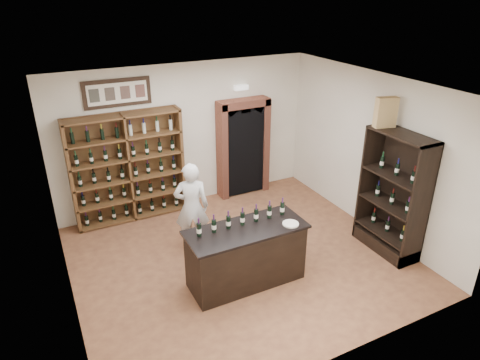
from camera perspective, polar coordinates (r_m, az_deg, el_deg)
name	(u,v)px	position (r m, az deg, el deg)	size (l,w,h in m)	color
floor	(240,258)	(7.64, 0.02, -10.41)	(5.50, 5.50, 0.00)	#925E3A
ceiling	(240,88)	(6.39, 0.02, 12.10)	(5.50, 5.50, 0.00)	white
wall_back	(186,136)	(9.02, -7.21, 5.86)	(5.50, 0.04, 3.00)	silver
wall_left	(58,220)	(6.28, -23.08, -4.97)	(0.04, 5.00, 3.00)	silver
wall_right	(371,153)	(8.39, 17.06, 3.44)	(0.04, 5.00, 3.00)	silver
wine_shelf	(128,167)	(8.69, -14.74, 1.63)	(2.20, 0.38, 2.20)	brown
framed_picture	(117,93)	(8.38, -16.05, 11.10)	(1.25, 0.04, 0.52)	black
arched_doorway	(243,145)	(9.46, 0.40, 4.64)	(1.17, 0.35, 2.17)	black
emergency_light	(241,88)	(9.18, 0.16, 12.23)	(0.30, 0.10, 0.10)	white
tasting_counter	(246,256)	(6.84, 0.80, -10.07)	(1.88, 0.78, 1.00)	black
counter_bottle_0	(199,230)	(6.35, -5.49, -6.60)	(0.07, 0.07, 0.30)	black
counter_bottle_1	(214,226)	(6.43, -3.50, -6.11)	(0.07, 0.07, 0.30)	black
counter_bottle_2	(228,222)	(6.51, -1.55, -5.63)	(0.07, 0.07, 0.30)	black
counter_bottle_3	(242,218)	(6.60, 0.33, -5.15)	(0.07, 0.07, 0.30)	black
counter_bottle_4	(256,215)	(6.70, 2.17, -4.69)	(0.07, 0.07, 0.30)	black
counter_bottle_5	(269,212)	(6.81, 3.94, -4.23)	(0.07, 0.07, 0.30)	black
counter_bottle_6	(282,208)	(6.92, 5.66, -3.78)	(0.07, 0.07, 0.30)	black
side_cabinet	(391,212)	(7.98, 19.54, -3.99)	(0.48, 1.20, 2.20)	black
shopkeeper	(192,207)	(7.55, -6.46, -3.62)	(0.61, 0.40, 1.66)	silver
plate	(291,224)	(6.70, 6.77, -5.82)	(0.26, 0.26, 0.02)	white
wine_crate	(386,112)	(7.56, 18.86, 8.54)	(0.36, 0.15, 0.51)	tan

